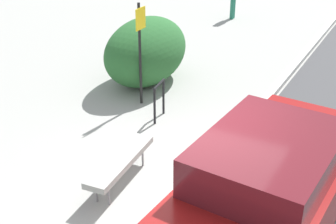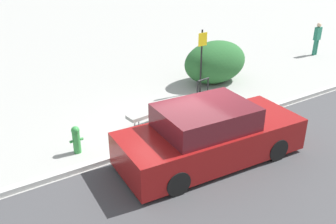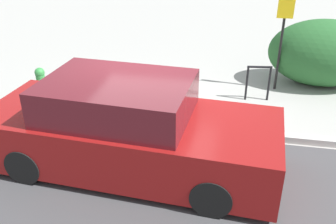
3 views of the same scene
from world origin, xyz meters
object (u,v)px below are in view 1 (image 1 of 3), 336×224
bike_rack (159,97)px  sign_post (140,45)px  bench (120,161)px  parked_car_near (269,185)px

bike_rack → sign_post: size_ratio=0.36×
bike_rack → sign_post: sign_post is taller
bench → parked_car_near: parked_car_near is taller
bench → parked_car_near: (0.18, -2.46, 0.26)m
bike_rack → parked_car_near: size_ratio=0.17×
sign_post → parked_car_near: size_ratio=0.48×
bench → sign_post: size_ratio=0.76×
bike_rack → parked_car_near: 3.74m
bike_rack → sign_post: (0.46, 0.72, 0.88)m
bench → bike_rack: size_ratio=2.12×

